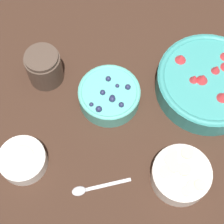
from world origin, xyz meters
TOP-DOWN VIEW (x-y plane):
  - ground_plane at (0.00, 0.00)m, footprint 4.00×4.00m
  - bowl_strawberries at (-0.17, -0.05)m, footprint 0.26×0.26m
  - bowl_blueberries at (0.07, 0.02)m, footprint 0.15×0.15m
  - bowl_bananas at (-0.12, 0.19)m, footprint 0.13×0.13m
  - bowl_cream at (0.24, 0.21)m, footprint 0.11×0.11m
  - jar_chocolate at (0.25, -0.03)m, footprint 0.09×0.09m
  - spoon at (0.08, 0.25)m, footprint 0.13×0.07m

SIDE VIEW (x-z plane):
  - ground_plane at x=0.00m, z-range 0.00..0.00m
  - spoon at x=0.08m, z-range 0.00..0.01m
  - bowl_cream at x=0.24m, z-range 0.00..0.05m
  - bowl_blueberries at x=0.07m, z-range 0.00..0.06m
  - bowl_bananas at x=-0.12m, z-range 0.00..0.06m
  - bowl_strawberries at x=-0.17m, z-range 0.00..0.08m
  - jar_chocolate at x=0.25m, z-range 0.00..0.09m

